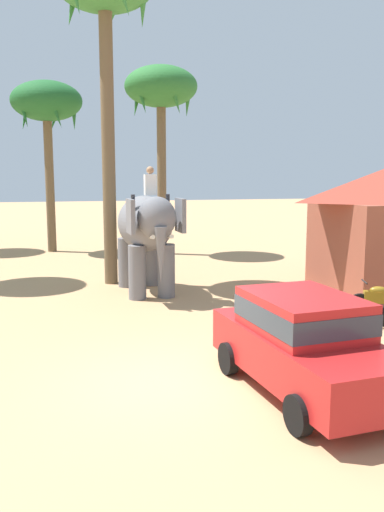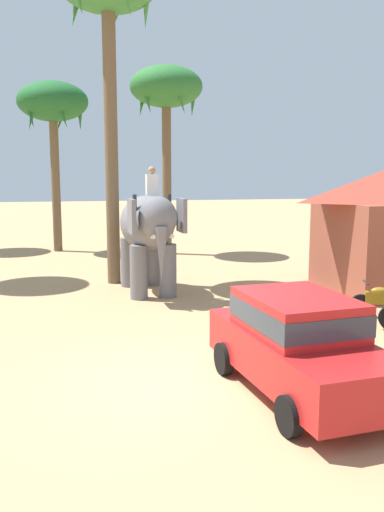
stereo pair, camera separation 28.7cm
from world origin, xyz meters
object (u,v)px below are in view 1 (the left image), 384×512
(motorcycle_far_in_row, at_px, (383,299))
(palm_tree_far_back, at_px, (47,106))
(car_sedan_foreground, at_px, (304,340))
(elephant_with_mahout, at_px, (146,229))
(palm_tree_behind_elephant, at_px, (161,92))

(motorcycle_far_in_row, bearing_deg, palm_tree_far_back, 121.91)
(car_sedan_foreground, xyz_separation_m, motorcycle_far_in_row, (4.10, 4.16, -0.46))
(car_sedan_foreground, distance_m, elephant_with_mahout, 8.46)
(elephant_with_mahout, relative_size, motorcycle_far_in_row, 2.24)
(palm_tree_behind_elephant, bearing_deg, palm_tree_far_back, 159.47)
(car_sedan_foreground, height_order, palm_tree_behind_elephant, palm_tree_behind_elephant)
(car_sedan_foreground, height_order, palm_tree_far_back, palm_tree_far_back)
(motorcycle_far_in_row, height_order, palm_tree_behind_elephant, palm_tree_behind_elephant)
(car_sedan_foreground, xyz_separation_m, elephant_with_mahout, (-1.50, 8.26, 1.06))
(elephant_with_mahout, xyz_separation_m, palm_tree_behind_elephant, (1.84, 8.00, 5.16))
(car_sedan_foreground, height_order, motorcycle_far_in_row, car_sedan_foreground)
(car_sedan_foreground, bearing_deg, palm_tree_far_back, 104.23)
(motorcycle_far_in_row, xyz_separation_m, palm_tree_behind_elephant, (-3.76, 12.11, 6.69))
(palm_tree_behind_elephant, distance_m, palm_tree_far_back, 5.29)
(car_sedan_foreground, xyz_separation_m, palm_tree_far_back, (-4.59, 18.11, 5.73))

